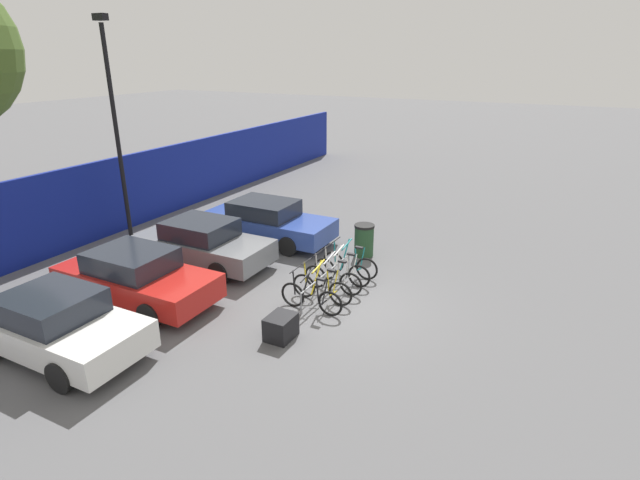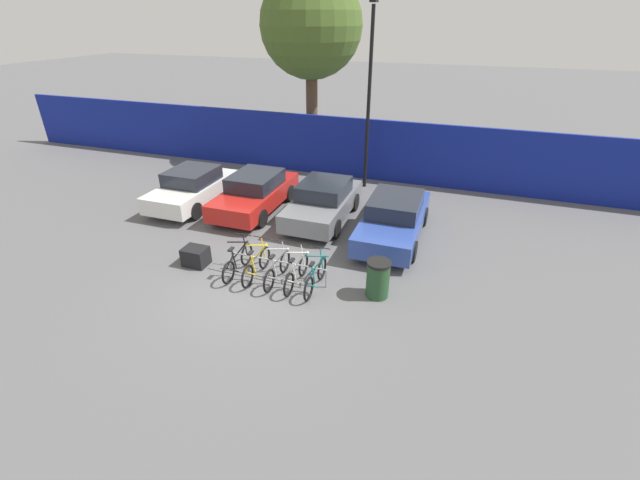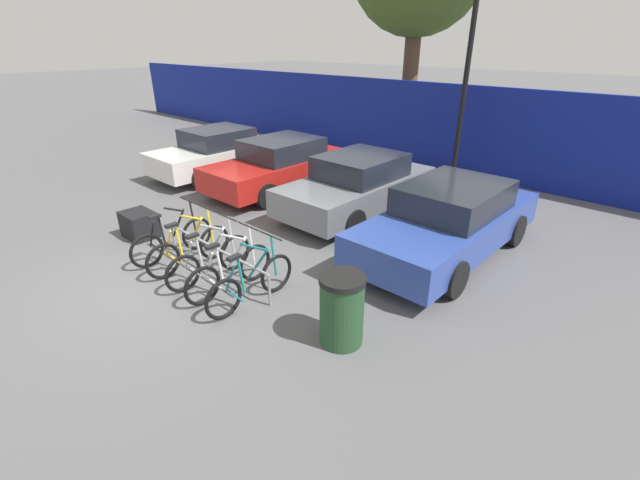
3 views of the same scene
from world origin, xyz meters
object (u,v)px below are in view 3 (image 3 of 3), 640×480
bicycle_teal (251,283)px  trash_bin (342,309)px  bicycle_yellow (190,249)px  car_white (217,152)px  car_grey (358,185)px  bike_rack (215,251)px  bicycle_black (173,240)px  car_red (280,165)px  bicycle_white (230,271)px  lamp_post (472,34)px  cargo_crate (139,225)px  car_blue (449,220)px  bicycle_silver (210,260)px

bicycle_teal → trash_bin: size_ratio=1.66×
bicycle_yellow → car_white: bearing=140.4°
bicycle_teal → car_grey: car_grey is taller
bicycle_teal → car_grey: (-1.25, 4.25, 0.31)m
bike_rack → bicycle_yellow: bearing=-165.8°
bicycle_black → car_red: car_red is taller
car_grey → trash_bin: car_grey is taller
bicycle_black → bicycle_white: size_ratio=1.00×
bicycle_black → trash_bin: bearing=0.5°
lamp_post → cargo_crate: lamp_post is taller
bicycle_white → cargo_crate: (-3.20, 0.01, -0.10)m
car_blue → cargo_crate: bearing=-144.3°
bicycle_teal → car_red: bearing=131.4°
bike_rack → lamp_post: lamp_post is taller
bicycle_black → bicycle_yellow: 0.58m
bicycle_silver → car_blue: size_ratio=0.38×
bicycle_black → trash_bin: bicycle_black is taller
bicycle_black → car_white: bearing=133.5°
car_red → bicycle_yellow: bearing=-62.9°
lamp_post → car_grey: bearing=-99.2°
trash_bin → car_red: bearing=144.4°
bike_rack → cargo_crate: bearing=-177.0°
bicycle_yellow → bicycle_teal: size_ratio=1.00×
bicycle_black → bicycle_silver: size_ratio=1.00×
bicycle_black → bicycle_white: 1.79m
bike_rack → car_grey: bearing=91.0°
bike_rack → car_grey: 4.11m
bicycle_white → lamp_post: bearing=87.8°
bicycle_black → bicycle_teal: bearing=-3.0°
car_grey → lamp_post: (0.60, 3.72, 3.24)m
car_red → car_white: bearing=-172.2°
bike_rack → trash_bin: trash_bin is taller
bicycle_black → bicycle_yellow: (0.58, 0.00, 0.00)m
bicycle_white → bicycle_teal: size_ratio=1.00×
car_white → bicycle_yellow: bearing=-39.7°
bicycle_teal → car_blue: (1.38, 3.70, 0.31)m
bike_rack → bicycle_black: 1.19m
bicycle_silver → bicycle_white: size_ratio=1.00×
car_white → car_blue: (7.81, -0.17, 0.00)m
car_white → bicycle_teal: bearing=-31.1°
bike_rack → lamp_post: size_ratio=0.40×
bicycle_silver → cargo_crate: bearing=176.5°
bike_rack → car_blue: (2.56, 3.56, 0.22)m
bicycle_teal → bicycle_black: bearing=178.5°
car_white → cargo_crate: bearing=-55.4°
bicycle_teal → car_blue: size_ratio=0.38×
car_red → car_grey: size_ratio=1.03×
bicycle_silver → car_white: bearing=140.6°
lamp_post → bicycle_black: bearing=-102.0°
bicycle_white → car_red: (-3.37, 4.22, 0.31)m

